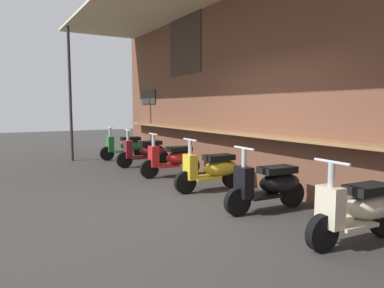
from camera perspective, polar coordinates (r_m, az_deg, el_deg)
ground_plane at (r=5.54m, az=-1.97°, el=-10.06°), size 38.37×38.37×0.00m
market_stall_facade at (r=6.45m, az=12.87°, el=11.36°), size 13.70×2.61×3.88m
scooter_green at (r=10.64m, az=-10.36°, el=-0.32°), size 0.48×1.40×0.97m
scooter_maroon at (r=9.30m, az=-7.30°, el=-1.15°), size 0.47×1.40×0.97m
scooter_red at (r=7.91m, az=-2.87°, el=-2.36°), size 0.48×1.40×0.97m
scooter_yellow at (r=6.58m, az=3.42°, el=-4.03°), size 0.46×1.40×0.97m
scooter_black at (r=5.42m, az=12.42°, el=-6.33°), size 0.48×1.40×0.97m
scooter_cream at (r=4.49m, az=25.26°, el=-9.29°), size 0.48×1.40×0.97m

